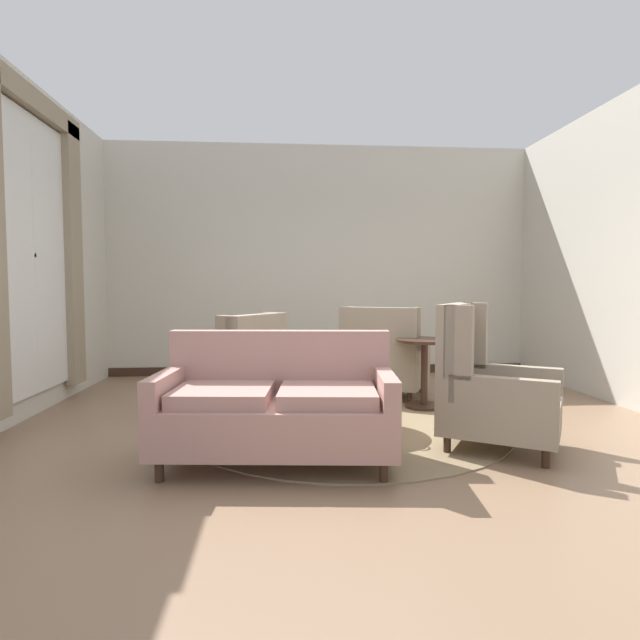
# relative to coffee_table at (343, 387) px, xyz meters

# --- Properties ---
(ground) EXTENTS (8.79, 8.79, 0.00)m
(ground) POSITION_rel_coffee_table_xyz_m (0.04, -0.14, -0.38)
(ground) COLOR #896B51
(wall_back) EXTENTS (6.19, 0.08, 3.26)m
(wall_back) POSITION_rel_coffee_table_xyz_m (0.04, 3.00, 1.25)
(wall_back) COLOR beige
(wall_back) RESTS_ON ground
(wall_left) EXTENTS (0.08, 4.39, 3.26)m
(wall_left) POSITION_rel_coffee_table_xyz_m (-2.98, 0.80, 1.25)
(wall_left) COLOR beige
(wall_left) RESTS_ON ground
(wall_right) EXTENTS (0.08, 4.39, 3.26)m
(wall_right) POSITION_rel_coffee_table_xyz_m (3.06, 0.80, 1.25)
(wall_right) COLOR beige
(wall_right) RESTS_ON ground
(baseboard_back) EXTENTS (6.03, 0.03, 0.12)m
(baseboard_back) POSITION_rel_coffee_table_xyz_m (0.04, 2.94, -0.32)
(baseboard_back) COLOR #382319
(baseboard_back) RESTS_ON ground
(area_rug) EXTENTS (2.90, 2.90, 0.01)m
(area_rug) POSITION_rel_coffee_table_xyz_m (0.04, 0.16, -0.37)
(area_rug) COLOR #847051
(area_rug) RESTS_ON ground
(window_with_curtains) EXTENTS (0.12, 1.99, 2.95)m
(window_with_curtains) POSITION_rel_coffee_table_xyz_m (-2.88, 0.77, 1.34)
(window_with_curtains) COLOR silver
(coffee_table) EXTENTS (0.83, 0.83, 0.47)m
(coffee_table) POSITION_rel_coffee_table_xyz_m (0.00, 0.00, 0.00)
(coffee_table) COLOR #382319
(coffee_table) RESTS_ON ground
(porcelain_vase) EXTENTS (0.19, 0.19, 0.38)m
(porcelain_vase) POSITION_rel_coffee_table_xyz_m (0.04, -0.03, 0.25)
(porcelain_vase) COLOR #4C7A66
(porcelain_vase) RESTS_ON coffee_table
(settee) EXTENTS (1.70, 0.94, 0.92)m
(settee) POSITION_rel_coffee_table_xyz_m (-0.57, -0.82, 0.02)
(settee) COLOR tan
(settee) RESTS_ON ground
(armchair_foreground_right) EXTENTS (1.14, 1.12, 1.03)m
(armchair_foreground_right) POSITION_rel_coffee_table_xyz_m (0.63, 1.30, 0.05)
(armchair_foreground_right) COLOR gray
(armchair_foreground_right) RESTS_ON ground
(armchair_near_window) EXTENTS (1.09, 1.05, 1.12)m
(armchair_near_window) POSITION_rel_coffee_table_xyz_m (1.05, -0.59, 0.08)
(armchair_near_window) COLOR gray
(armchair_near_window) RESTS_ON ground
(armchair_back_corner) EXTENTS (1.14, 1.14, 0.99)m
(armchair_back_corner) POSITION_rel_coffee_table_xyz_m (-0.97, 0.75, 0.04)
(armchair_back_corner) COLOR gray
(armchair_back_corner) RESTS_ON ground
(side_table) EXTENTS (0.59, 0.59, 0.72)m
(side_table) POSITION_rel_coffee_table_xyz_m (0.93, 0.73, 0.06)
(side_table) COLOR #382319
(side_table) RESTS_ON ground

